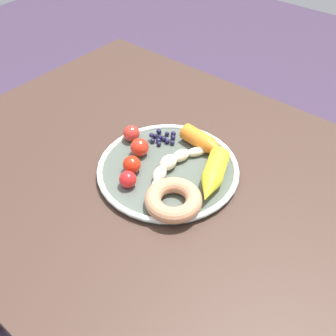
# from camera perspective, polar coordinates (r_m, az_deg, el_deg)

# --- Properties ---
(ground_plane) EXTENTS (6.00, 6.00, 0.00)m
(ground_plane) POSITION_cam_1_polar(r_m,az_deg,el_deg) (1.43, -0.86, -22.73)
(ground_plane) COLOR #3D2E44
(dining_table) EXTENTS (1.02, 0.79, 0.75)m
(dining_table) POSITION_cam_1_polar(r_m,az_deg,el_deg) (0.88, -1.29, -5.20)
(dining_table) COLOR #3D2A22
(dining_table) RESTS_ON ground_plane
(plate) EXTENTS (0.29, 0.29, 0.02)m
(plate) POSITION_cam_1_polar(r_m,az_deg,el_deg) (0.80, -0.00, -0.15)
(plate) COLOR #4C564D
(plate) RESTS_ON dining_table
(banana) EXTENTS (0.06, 0.18, 0.03)m
(banana) POSITION_cam_1_polar(r_m,az_deg,el_deg) (0.79, 0.51, 0.43)
(banana) COLOR #F9E6C2
(banana) RESTS_ON plate
(carrot_orange) EXTENTS (0.12, 0.05, 0.04)m
(carrot_orange) POSITION_cam_1_polar(r_m,az_deg,el_deg) (0.84, 5.38, 3.68)
(carrot_orange) COLOR orange
(carrot_orange) RESTS_ON plate
(carrot_yellow) EXTENTS (0.09, 0.14, 0.04)m
(carrot_yellow) POSITION_cam_1_polar(r_m,az_deg,el_deg) (0.76, 6.56, -1.15)
(carrot_yellow) COLOR yellow
(carrot_yellow) RESTS_ON plate
(donut) EXTENTS (0.15, 0.15, 0.03)m
(donut) POSITION_cam_1_polar(r_m,az_deg,el_deg) (0.72, 0.79, -4.65)
(donut) COLOR tan
(donut) RESTS_ON plate
(blueberry_pile) EXTENTS (0.06, 0.06, 0.02)m
(blueberry_pile) POSITION_cam_1_polar(r_m,az_deg,el_deg) (0.87, -0.82, 4.47)
(blueberry_pile) COLOR #191638
(blueberry_pile) RESTS_ON plate
(tomato_near) EXTENTS (0.03, 0.03, 0.03)m
(tomato_near) POSITION_cam_1_polar(r_m,az_deg,el_deg) (0.76, -5.88, -1.65)
(tomato_near) COLOR red
(tomato_near) RESTS_ON plate
(tomato_mid) EXTENTS (0.04, 0.04, 0.04)m
(tomato_mid) POSITION_cam_1_polar(r_m,az_deg,el_deg) (0.78, -5.30, 0.51)
(tomato_mid) COLOR red
(tomato_mid) RESTS_ON plate
(tomato_far) EXTENTS (0.04, 0.04, 0.04)m
(tomato_far) POSITION_cam_1_polar(r_m,az_deg,el_deg) (0.86, -5.34, 5.06)
(tomato_far) COLOR red
(tomato_far) RESTS_ON plate
(tomato_extra) EXTENTS (0.04, 0.04, 0.04)m
(tomato_extra) POSITION_cam_1_polar(r_m,az_deg,el_deg) (0.82, -4.16, 3.04)
(tomato_extra) COLOR red
(tomato_extra) RESTS_ON plate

